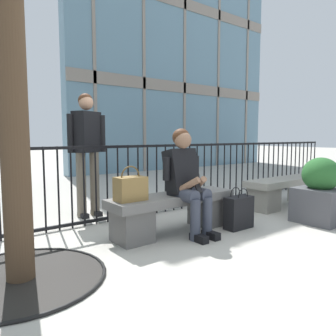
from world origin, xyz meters
name	(u,v)px	position (x,y,z in m)	size (l,w,h in m)	color
ground_plane	(173,232)	(0.00, 0.00, 0.00)	(60.00, 60.00, 0.00)	#B2ADA3
stone_bench	(173,209)	(0.00, 0.00, 0.27)	(1.60, 0.44, 0.45)	slate
seated_person_with_phone	(186,178)	(0.09, -0.13, 0.65)	(0.52, 0.66, 1.21)	#383D4C
handbag_on_bench	(131,188)	(-0.58, -0.01, 0.58)	(0.32, 0.20, 0.37)	olive
shopping_bag	(239,212)	(0.73, -0.37, 0.20)	(0.38, 0.17, 0.50)	black
bystander_at_railing	(87,145)	(-0.46, 1.35, 1.00)	(0.55, 0.37, 1.71)	#6B6051
plaza_railing	(133,181)	(0.00, 0.88, 0.51)	(9.71, 0.04, 1.01)	black
stone_bench_far	(285,189)	(2.33, 0.03, 0.27)	(1.60, 0.44, 0.45)	gray
planter	(320,192)	(1.80, -0.82, 0.39)	(0.56, 0.56, 0.85)	#4C4C51
building_facade_right	(181,38)	(5.12, 5.99, 4.51)	(8.39, 0.43, 9.00)	slate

